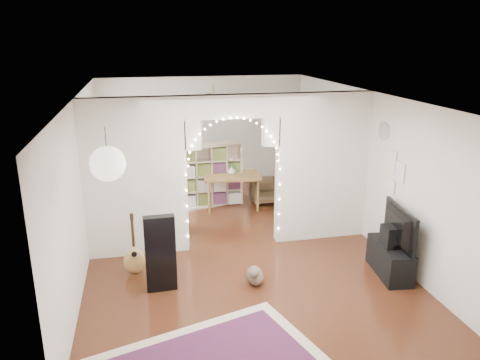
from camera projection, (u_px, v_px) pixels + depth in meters
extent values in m
plane|color=black|center=(233.00, 244.00, 8.51)|extent=(7.50, 7.50, 0.00)
cube|color=white|center=(232.00, 94.00, 7.72)|extent=(5.00, 7.50, 0.02)
cube|color=silver|center=(203.00, 132.00, 11.62)|extent=(5.00, 0.02, 2.70)
cube|color=silver|center=(307.00, 276.00, 4.61)|extent=(5.00, 0.02, 2.70)
cube|color=silver|center=(82.00, 182.00, 7.61)|extent=(0.02, 7.50, 2.70)
cube|color=silver|center=(365.00, 165.00, 8.62)|extent=(0.02, 7.50, 2.70)
cube|color=silver|center=(135.00, 178.00, 7.78)|extent=(1.70, 0.20, 2.70)
cube|color=silver|center=(322.00, 167.00, 8.45)|extent=(1.70, 0.20, 2.70)
cube|color=silver|center=(232.00, 106.00, 7.78)|extent=(1.60, 0.20, 0.40)
cube|color=white|center=(92.00, 148.00, 9.25)|extent=(0.04, 1.20, 1.40)
cylinder|color=white|center=(384.00, 131.00, 7.84)|extent=(0.03, 0.31, 0.31)
sphere|color=white|center=(108.00, 164.00, 5.22)|extent=(0.40, 0.40, 0.40)
cube|color=black|center=(160.00, 254.00, 6.81)|extent=(0.45, 0.16, 1.17)
ellipsoid|color=tan|center=(134.00, 253.00, 7.34)|extent=(0.36, 0.19, 0.42)
cube|color=black|center=(133.00, 232.00, 7.24)|extent=(0.04, 0.03, 0.48)
cube|color=black|center=(132.00, 217.00, 7.16)|extent=(0.06, 0.04, 0.10)
ellipsoid|color=brown|center=(255.00, 276.00, 7.10)|extent=(0.36, 0.44, 0.27)
sphere|color=brown|center=(254.00, 272.00, 6.91)|extent=(0.20, 0.20, 0.16)
cone|color=brown|center=(252.00, 268.00, 6.88)|extent=(0.05, 0.05, 0.06)
cone|color=brown|center=(257.00, 267.00, 6.90)|extent=(0.05, 0.05, 0.06)
cylinder|color=brown|center=(256.00, 274.00, 7.32)|extent=(0.12, 0.25, 0.08)
cube|color=black|center=(392.00, 251.00, 7.29)|extent=(0.32, 0.28, 0.83)
cylinder|color=black|center=(395.00, 265.00, 7.21)|extent=(0.24, 0.02, 0.24)
cylinder|color=black|center=(397.00, 249.00, 7.13)|extent=(0.13, 0.02, 0.13)
cylinder|color=black|center=(398.00, 238.00, 7.07)|extent=(0.07, 0.02, 0.07)
cube|color=black|center=(390.00, 260.00, 7.36)|extent=(0.52, 1.04, 0.50)
imported|color=black|center=(393.00, 227.00, 7.20)|extent=(0.27, 1.08, 0.62)
cube|color=#C6B190|center=(211.00, 175.00, 10.29)|extent=(1.39, 0.73, 1.39)
cube|color=brown|center=(232.00, 176.00, 10.11)|extent=(1.26, 0.90, 0.05)
cylinder|color=brown|center=(209.00, 198.00, 9.85)|extent=(0.05, 0.05, 0.70)
cylinder|color=brown|center=(258.00, 196.00, 9.98)|extent=(0.05, 0.05, 0.70)
cylinder|color=brown|center=(207.00, 189.00, 10.46)|extent=(0.05, 0.05, 0.70)
cylinder|color=brown|center=(253.00, 187.00, 10.59)|extent=(0.05, 0.05, 0.70)
imported|color=white|center=(232.00, 170.00, 10.08)|extent=(0.20, 0.20, 0.19)
imported|color=brown|center=(171.00, 218.00, 8.98)|extent=(0.61, 0.63, 0.54)
imported|color=brown|center=(265.00, 191.00, 10.58)|extent=(0.60, 0.61, 0.55)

